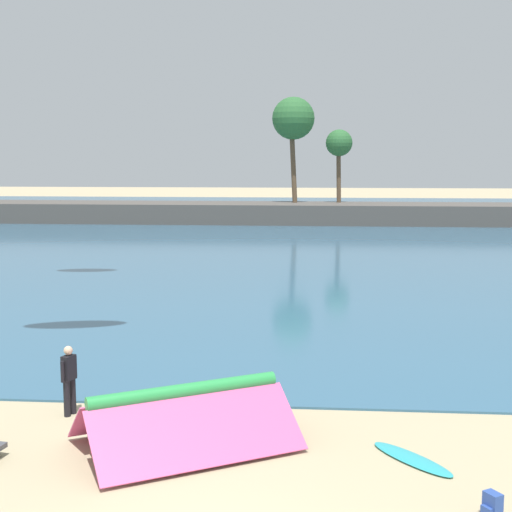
{
  "coord_description": "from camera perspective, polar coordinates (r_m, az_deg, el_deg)",
  "views": [
    {
      "loc": [
        1.61,
        -9.98,
        6.08
      ],
      "look_at": [
        -0.13,
        11.32,
        3.18
      ],
      "focal_mm": 52.56,
      "sensor_mm": 36.0,
      "label": 1
    }
  ],
  "objects": [
    {
      "name": "person_at_waterline",
      "position": [
        18.27,
        -14.03,
        -9.0
      ],
      "size": [
        0.3,
        0.52,
        1.67
      ],
      "color": "black",
      "rests_on": "ground"
    },
    {
      "name": "surfboard",
      "position": [
        15.83,
        11.79,
        -14.87
      ],
      "size": [
        1.72,
        1.96,
        0.08
      ],
      "primitive_type": "ellipsoid",
      "rotation": [
        0.0,
        0.0,
        5.39
      ],
      "color": "#2DA8B2",
      "rests_on": "ground"
    },
    {
      "name": "palm_headland",
      "position": [
        66.74,
        1.87,
        5.23
      ],
      "size": [
        101.24,
        6.58,
        13.05
      ],
      "color": "#514C47",
      "rests_on": "ground"
    },
    {
      "name": "sea",
      "position": [
        62.31,
        3.17,
        2.13
      ],
      "size": [
        220.0,
        89.2,
        0.06
      ],
      "primitive_type": "cube",
      "color": "#33607F",
      "rests_on": "ground"
    },
    {
      "name": "backpack_near_kite",
      "position": [
        13.88,
        17.52,
        -17.68
      ],
      "size": [
        0.37,
        0.36,
        0.44
      ],
      "color": "#2D4C9E",
      "rests_on": "ground"
    },
    {
      "name": "folded_kite",
      "position": [
        15.98,
        -5.43,
        -11.28
      ],
      "size": [
        5.16,
        4.62,
        1.29
      ],
      "color": "#EA5693",
      "rests_on": "ground"
    }
  ]
}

